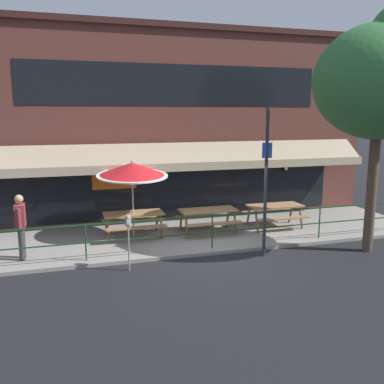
% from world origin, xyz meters
% --- Properties ---
extents(ground_plane, '(120.00, 120.00, 0.00)m').
position_xyz_m(ground_plane, '(0.00, 0.00, 0.00)').
color(ground_plane, black).
extents(patio_deck, '(15.00, 4.00, 0.10)m').
position_xyz_m(patio_deck, '(0.00, 2.00, 0.05)').
color(patio_deck, gray).
rests_on(patio_deck, ground).
extents(restaurant_building, '(15.00, 1.60, 6.87)m').
position_xyz_m(restaurant_building, '(0.00, 4.22, 3.42)').
color(restaurant_building, brown).
rests_on(restaurant_building, ground).
extents(patio_railing, '(13.84, 0.04, 0.97)m').
position_xyz_m(patio_railing, '(0.00, 0.30, 0.80)').
color(patio_railing, '#194723').
rests_on(patio_railing, patio_deck).
extents(picnic_table_left, '(1.80, 1.42, 0.76)m').
position_xyz_m(picnic_table_left, '(-1.92, 2.08, 0.71)').
color(picnic_table_left, '#997047').
rests_on(picnic_table_left, patio_deck).
extents(picnic_table_centre, '(1.80, 1.42, 0.76)m').
position_xyz_m(picnic_table_centre, '(0.41, 1.86, 0.71)').
color(picnic_table_centre, '#997047').
rests_on(picnic_table_centre, patio_deck).
extents(picnic_table_right, '(1.80, 1.42, 0.76)m').
position_xyz_m(picnic_table_right, '(2.75, 1.84, 0.71)').
color(picnic_table_right, '#997047').
rests_on(picnic_table_right, patio_deck).
extents(patio_umbrella_left, '(2.14, 2.14, 2.38)m').
position_xyz_m(patio_umbrella_left, '(-1.92, 2.10, 2.18)').
color(patio_umbrella_left, '#B7B2A8').
rests_on(patio_umbrella_left, patio_deck).
extents(pedestrian_walking, '(0.25, 0.62, 1.71)m').
position_xyz_m(pedestrian_walking, '(-5.03, 0.91, 1.06)').
color(pedestrian_walking, '#333338').
rests_on(pedestrian_walking, patio_deck).
extents(parking_meter_near, '(0.15, 0.16, 1.42)m').
position_xyz_m(parking_meter_near, '(-2.46, -0.48, 1.15)').
color(parking_meter_near, gray).
rests_on(parking_meter_near, ground).
extents(street_sign_pole, '(0.28, 0.09, 4.02)m').
position_xyz_m(street_sign_pole, '(1.23, -0.45, 2.07)').
color(street_sign_pole, '#2D2D33').
rests_on(street_sign_pole, ground).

